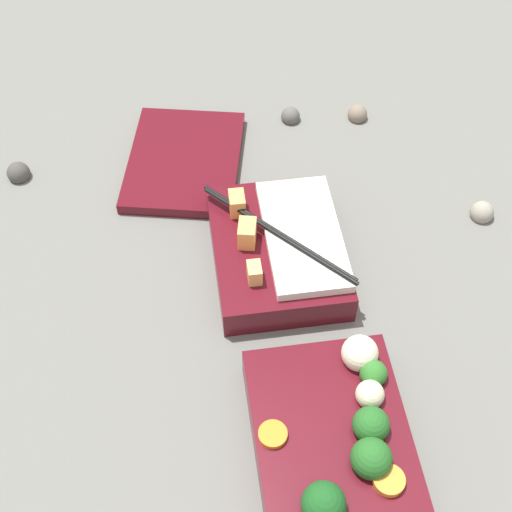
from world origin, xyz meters
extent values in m
plane|color=slate|center=(0.00, 0.00, 0.00)|extent=(3.00, 3.00, 0.00)
cube|color=#510F19|center=(-0.12, -0.02, 0.02)|extent=(0.20, 0.15, 0.04)
sphere|color=#2D7028|center=(-0.07, -0.07, 0.05)|extent=(0.03, 0.03, 0.03)
sphere|color=#236023|center=(-0.12, -0.05, 0.05)|extent=(0.04, 0.04, 0.04)
sphere|color=#236023|center=(-0.16, -0.04, 0.05)|extent=(0.04, 0.04, 0.04)
sphere|color=#19511E|center=(-0.19, 0.01, 0.05)|extent=(0.04, 0.04, 0.04)
cylinder|color=orange|center=(-0.12, 0.04, 0.04)|extent=(0.04, 0.04, 0.01)
cylinder|color=orange|center=(-0.18, -0.06, 0.05)|extent=(0.04, 0.04, 0.01)
sphere|color=beige|center=(-0.04, -0.06, 0.05)|extent=(0.04, 0.04, 0.04)
sphere|color=beige|center=(-0.09, -0.06, 0.05)|extent=(0.03, 0.03, 0.03)
cube|color=#510F19|center=(0.13, 0.00, 0.02)|extent=(0.20, 0.15, 0.04)
cube|color=white|center=(0.13, -0.03, 0.05)|extent=(0.18, 0.09, 0.01)
cube|color=#EAB266|center=(0.08, 0.03, 0.05)|extent=(0.02, 0.02, 0.02)
cube|color=#F4A356|center=(0.13, 0.04, 0.06)|extent=(0.03, 0.03, 0.03)
cube|color=#F4A356|center=(0.18, 0.04, 0.06)|extent=(0.03, 0.02, 0.03)
cylinder|color=black|center=(0.13, 0.00, 0.06)|extent=(0.17, 0.16, 0.01)
cylinder|color=black|center=(0.13, 0.00, 0.06)|extent=(0.17, 0.16, 0.01)
cube|color=#510F19|center=(0.32, 0.10, 0.01)|extent=(0.22, 0.19, 0.02)
sphere|color=#595651|center=(0.39, -0.06, 0.01)|extent=(0.03, 0.03, 0.03)
sphere|color=gray|center=(0.17, -0.28, 0.01)|extent=(0.03, 0.03, 0.03)
sphere|color=#7A6B5B|center=(0.38, -0.16, 0.01)|extent=(0.03, 0.03, 0.03)
sphere|color=#474442|center=(0.32, 0.33, 0.01)|extent=(0.03, 0.03, 0.03)
camera|label=1|loc=(-0.41, 0.10, 0.70)|focal=50.00mm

